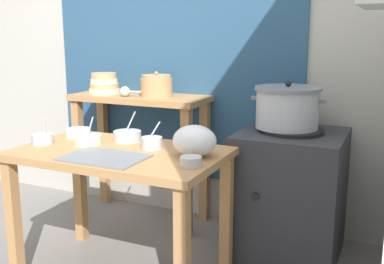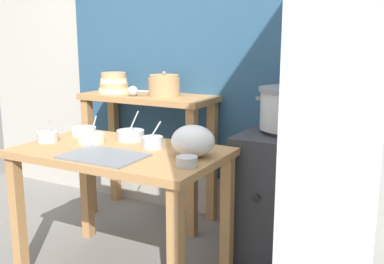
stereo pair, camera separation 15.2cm
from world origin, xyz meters
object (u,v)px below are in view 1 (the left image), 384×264
(stove_block, at_px, (289,194))
(steamer_pot, at_px, (287,107))
(serving_tray, at_px, (104,158))
(prep_bowl_1, at_px, (88,139))
(prep_bowl_0, at_px, (152,142))
(prep_bowl_2, at_px, (78,132))
(prep_table, at_px, (120,170))
(prep_bowl_3, at_px, (127,136))
(bowl_stack_enamel, at_px, (104,84))
(plastic_bag, at_px, (194,141))
(clay_pot, at_px, (156,86))
(prep_bowl_5, at_px, (43,138))
(prep_bowl_4, at_px, (191,161))
(back_shelf_table, at_px, (140,126))
(ladle, at_px, (127,92))

(stove_block, height_order, steamer_pot, steamer_pot)
(serving_tray, xyz_separation_m, prep_bowl_1, (-0.25, 0.21, 0.02))
(prep_bowl_0, relative_size, prep_bowl_2, 1.00)
(prep_table, bearing_deg, prep_bowl_0, 35.77)
(steamer_pot, xyz_separation_m, prep_bowl_3, (-0.80, -0.46, -0.15))
(bowl_stack_enamel, height_order, prep_bowl_3, bowl_stack_enamel)
(plastic_bag, relative_size, prep_bowl_3, 1.30)
(clay_pot, xyz_separation_m, plastic_bag, (0.61, -0.71, -0.17))
(prep_table, xyz_separation_m, prep_bowl_5, (-0.47, -0.06, 0.14))
(stove_block, bearing_deg, prep_table, -140.37)
(prep_bowl_4, bearing_deg, prep_bowl_0, 146.74)
(prep_bowl_1, bearing_deg, serving_tray, -39.24)
(serving_tray, distance_m, prep_bowl_5, 0.50)
(prep_bowl_2, height_order, prep_bowl_3, prep_bowl_3)
(plastic_bag, bearing_deg, prep_bowl_3, 163.46)
(prep_table, relative_size, steamer_pot, 2.54)
(bowl_stack_enamel, bearing_deg, clay_pot, 2.04)
(prep_table, height_order, steamer_pot, steamer_pot)
(steamer_pot, bearing_deg, prep_bowl_2, -156.55)
(back_shelf_table, bearing_deg, prep_bowl_2, -96.42)
(prep_bowl_5, bearing_deg, steamer_pot, 30.83)
(ladle, height_order, prep_bowl_5, ladle)
(bowl_stack_enamel, height_order, prep_bowl_2, bowl_stack_enamel)
(serving_tray, relative_size, prep_bowl_4, 3.94)
(prep_bowl_2, bearing_deg, ladle, 86.81)
(back_shelf_table, bearing_deg, steamer_pot, -5.93)
(prep_bowl_4, bearing_deg, prep_bowl_1, 167.71)
(plastic_bag, bearing_deg, prep_bowl_2, 171.92)
(prep_bowl_0, distance_m, prep_bowl_1, 0.37)
(steamer_pot, distance_m, prep_bowl_3, 0.94)
(prep_table, distance_m, plastic_bag, 0.45)
(serving_tray, height_order, plastic_bag, plastic_bag)
(ladle, distance_m, prep_bowl_5, 0.75)
(stove_block, xyz_separation_m, steamer_pot, (-0.04, 0.02, 0.52))
(stove_block, height_order, ladle, ladle)
(steamer_pot, xyz_separation_m, prep_bowl_5, (-1.19, -0.71, -0.15))
(prep_bowl_5, bearing_deg, prep_bowl_1, 21.27)
(prep_bowl_2, distance_m, prep_bowl_3, 0.32)
(prep_table, bearing_deg, stove_block, 39.63)
(prep_bowl_5, bearing_deg, bowl_stack_enamel, 100.34)
(stove_block, xyz_separation_m, prep_bowl_0, (-0.63, -0.54, 0.37))
(prep_bowl_2, bearing_deg, plastic_bag, -8.08)
(clay_pot, height_order, plastic_bag, clay_pot)
(stove_block, distance_m, prep_bowl_2, 1.31)
(prep_table, distance_m, prep_bowl_3, 0.25)
(clay_pot, distance_m, prep_bowl_2, 0.67)
(steamer_pot, relative_size, prep_bowl_5, 3.08)
(ladle, height_order, plastic_bag, ladle)
(prep_bowl_5, bearing_deg, serving_tray, -13.00)
(steamer_pot, height_order, plastic_bag, steamer_pot)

